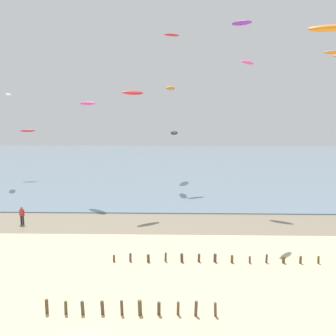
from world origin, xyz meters
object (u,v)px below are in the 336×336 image
at_px(kite_aloft_7, 174,133).
at_px(kite_aloft_10, 242,23).
at_px(kite_aloft_3, 330,28).
at_px(kite_aloft_2, 28,131).
at_px(kite_aloft_5, 247,62).
at_px(kite_aloft_0, 8,95).
at_px(person_nearest_camera, 22,215).
at_px(kite_aloft_11, 334,53).
at_px(kite_aloft_6, 88,103).
at_px(kite_aloft_9, 171,35).
at_px(kite_aloft_8, 133,93).
at_px(kite_aloft_1, 170,88).

height_order(kite_aloft_7, kite_aloft_10, kite_aloft_10).
distance_m(kite_aloft_3, kite_aloft_7, 22.60).
relative_size(kite_aloft_2, kite_aloft_7, 0.78).
bearing_deg(kite_aloft_5, kite_aloft_0, 94.22).
relative_size(person_nearest_camera, kite_aloft_2, 0.79).
relative_size(kite_aloft_0, kite_aloft_10, 1.10).
relative_size(kite_aloft_0, kite_aloft_5, 1.37).
distance_m(kite_aloft_5, kite_aloft_10, 11.77).
distance_m(kite_aloft_2, kite_aloft_5, 38.00).
bearing_deg(kite_aloft_0, kite_aloft_3, 37.54).
relative_size(kite_aloft_0, kite_aloft_11, 1.20).
distance_m(kite_aloft_6, kite_aloft_9, 16.38).
xyz_separation_m(kite_aloft_0, kite_aloft_8, (18.81, -13.37, -0.24)).
relative_size(kite_aloft_1, kite_aloft_6, 1.33).
height_order(kite_aloft_8, kite_aloft_10, kite_aloft_10).
relative_size(kite_aloft_0, kite_aloft_6, 1.00).
xyz_separation_m(kite_aloft_6, kite_aloft_11, (27.04, -0.17, 5.40)).
xyz_separation_m(kite_aloft_6, kite_aloft_9, (9.27, 9.90, 9.19)).
bearing_deg(kite_aloft_11, kite_aloft_5, -134.07).
distance_m(kite_aloft_3, kite_aloft_5, 7.14).
height_order(person_nearest_camera, kite_aloft_11, kite_aloft_11).
distance_m(kite_aloft_2, kite_aloft_3, 43.78).
bearing_deg(kite_aloft_9, kite_aloft_2, 142.39).
xyz_separation_m(kite_aloft_6, kite_aloft_10, (17.07, 0.31, 8.61)).
bearing_deg(kite_aloft_11, kite_aloft_1, 142.66).
bearing_deg(person_nearest_camera, kite_aloft_1, 61.38).
relative_size(person_nearest_camera, kite_aloft_3, 0.49).
xyz_separation_m(kite_aloft_5, kite_aloft_8, (-10.41, 6.39, -2.22)).
xyz_separation_m(kite_aloft_3, kite_aloft_7, (-12.85, 15.92, -9.61)).
distance_m(kite_aloft_5, kite_aloft_9, 21.91).
relative_size(kite_aloft_3, kite_aloft_6, 1.36).
distance_m(kite_aloft_7, kite_aloft_10, 15.30).
bearing_deg(kite_aloft_5, kite_aloft_6, 95.94).
relative_size(kite_aloft_2, kite_aloft_3, 0.62).
bearing_deg(kite_aloft_6, kite_aloft_5, -173.46).
height_order(kite_aloft_3, kite_aloft_6, kite_aloft_3).
bearing_deg(kite_aloft_3, kite_aloft_9, -43.40).
relative_size(person_nearest_camera, kite_aloft_10, 0.73).
height_order(person_nearest_camera, kite_aloft_9, kite_aloft_9).
distance_m(kite_aloft_2, kite_aloft_11, 43.09).
height_order(kite_aloft_3, kite_aloft_9, kite_aloft_9).
bearing_deg(person_nearest_camera, kite_aloft_6, 63.82).
distance_m(kite_aloft_1, kite_aloft_2, 22.64).
height_order(kite_aloft_1, kite_aloft_3, kite_aloft_3).
bearing_deg(person_nearest_camera, kite_aloft_0, 115.42).
relative_size(kite_aloft_6, kite_aloft_7, 0.93).
xyz_separation_m(kite_aloft_5, kite_aloft_11, (11.09, 9.93, 2.17)).
distance_m(kite_aloft_2, kite_aloft_7, 23.78).
relative_size(kite_aloft_9, kite_aloft_11, 1.07).
height_order(kite_aloft_5, kite_aloft_10, kite_aloft_10).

